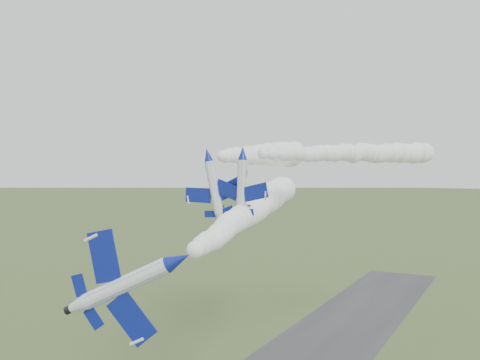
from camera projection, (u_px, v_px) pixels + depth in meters
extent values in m
cylinder|color=silver|center=(178.00, 260.00, 48.23)|extent=(4.58, 9.00, 2.09)
cone|color=navy|center=(158.00, 272.00, 42.79)|extent=(2.67, 2.81, 2.09)
cone|color=silver|center=(194.00, 251.00, 53.46)|extent=(2.55, 2.41, 2.09)
cylinder|color=black|center=(197.00, 249.00, 54.49)|extent=(1.19, 0.91, 1.06)
ellipsoid|color=black|center=(176.00, 262.00, 45.91)|extent=(2.21, 3.28, 1.39)
cube|color=navy|center=(166.00, 228.00, 49.25)|extent=(2.83, 3.04, 4.41)
cube|color=navy|center=(194.00, 290.00, 48.90)|extent=(2.83, 3.04, 4.41)
cube|color=navy|center=(185.00, 237.00, 52.63)|extent=(1.28, 1.39, 1.93)
cube|color=navy|center=(199.00, 268.00, 52.44)|extent=(1.28, 1.39, 1.93)
cube|color=navy|center=(203.00, 247.00, 52.05)|extent=(2.53, 2.22, 1.09)
cylinder|color=silver|center=(208.00, 155.00, 79.63)|extent=(2.35, 7.81, 1.63)
cone|color=navy|center=(193.00, 154.00, 75.15)|extent=(1.81, 2.16, 1.63)
cone|color=silver|center=(221.00, 156.00, 83.95)|extent=(1.78, 1.79, 1.63)
cylinder|color=black|center=(223.00, 156.00, 84.79)|extent=(0.87, 0.62, 0.83)
ellipsoid|color=black|center=(201.00, 151.00, 77.83)|extent=(1.33, 2.73, 1.09)
cube|color=navy|center=(194.00, 160.00, 81.34)|extent=(4.33, 2.58, 1.00)
cube|color=navy|center=(226.00, 152.00, 79.26)|extent=(4.33, 2.58, 1.00)
cube|color=navy|center=(210.00, 158.00, 83.74)|extent=(1.90, 1.17, 0.47)
cube|color=navy|center=(227.00, 153.00, 82.63)|extent=(1.90, 1.17, 0.47)
cube|color=navy|center=(216.00, 148.00, 83.05)|extent=(0.66, 1.51, 1.99)
cylinder|color=silver|center=(243.00, 153.00, 76.06)|extent=(2.87, 7.57, 1.38)
cone|color=navy|center=(221.00, 152.00, 72.44)|extent=(1.75, 2.19, 1.38)
cone|color=silver|center=(262.00, 154.00, 79.54)|extent=(1.68, 1.84, 1.38)
cylinder|color=black|center=(265.00, 154.00, 80.23)|extent=(0.79, 0.66, 0.70)
ellipsoid|color=black|center=(234.00, 149.00, 74.56)|extent=(1.42, 2.69, 0.92)
cube|color=navy|center=(232.00, 154.00, 78.30)|extent=(4.43, 2.92, 0.28)
cube|color=navy|center=(260.00, 155.00, 74.92)|extent=(4.43, 2.92, 0.28)
cube|color=navy|center=(251.00, 153.00, 79.83)|extent=(1.94, 1.32, 0.16)
cube|color=navy|center=(266.00, 154.00, 78.03)|extent=(1.94, 1.32, 0.16)
cube|color=navy|center=(258.00, 146.00, 78.71)|extent=(0.47, 1.43, 1.95)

